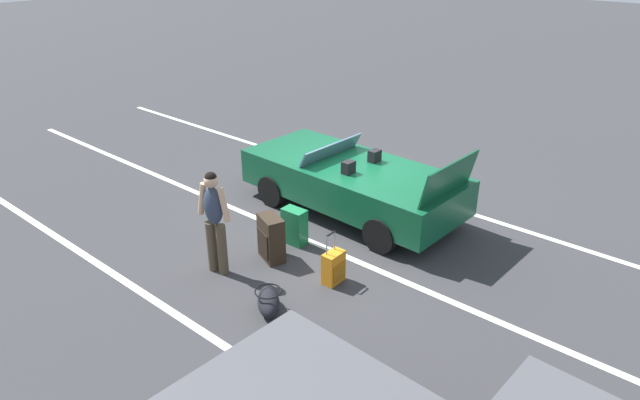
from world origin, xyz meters
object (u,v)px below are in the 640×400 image
object	(u,v)px
suitcase_small_carryon	(334,267)
duffel_bag	(269,302)
traveler_person	(214,217)
suitcase_large_black	(271,238)
convertible_car	(344,179)
suitcase_medium_bright	(294,226)

from	to	relation	value
suitcase_small_carryon	duffel_bag	bearing A→B (deg)	-102.51
traveler_person	suitcase_large_black	bearing A→B (deg)	-34.28
suitcase_large_black	suitcase_small_carryon	xyz separation A→B (m)	(-1.17, -0.12, -0.12)
convertible_car	traveler_person	bearing A→B (deg)	89.99
convertible_car	traveler_person	xyz separation A→B (m)	(0.11, 2.96, 0.34)
suitcase_small_carryon	traveler_person	size ratio (longest dim) A/B	0.49
duffel_bag	traveler_person	distance (m)	1.53
traveler_person	suitcase_small_carryon	bearing A→B (deg)	-69.22
duffel_bag	suitcase_large_black	bearing A→B (deg)	-46.90
convertible_car	suitcase_large_black	size ratio (longest dim) A/B	5.68
suitcase_large_black	suitcase_small_carryon	distance (m)	1.19
suitcase_large_black	traveler_person	xyz separation A→B (m)	(0.36, 0.79, 0.56)
suitcase_large_black	duffel_bag	world-z (taller)	suitcase_large_black
suitcase_large_black	traveler_person	world-z (taller)	traveler_person
traveler_person	suitcase_medium_bright	bearing A→B (deg)	-21.95
suitcase_large_black	duffel_bag	size ratio (longest dim) A/B	1.09
suitcase_small_carryon	duffel_bag	distance (m)	1.16
duffel_bag	suitcase_small_carryon	bearing A→B (deg)	-101.28
convertible_car	suitcase_medium_bright	bearing A→B (deg)	99.04
suitcase_medium_bright	duffel_bag	bearing A→B (deg)	-149.81
suitcase_medium_bright	duffel_bag	xyz separation A→B (m)	(-1.01, 1.62, -0.15)
convertible_car	suitcase_large_black	distance (m)	2.19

